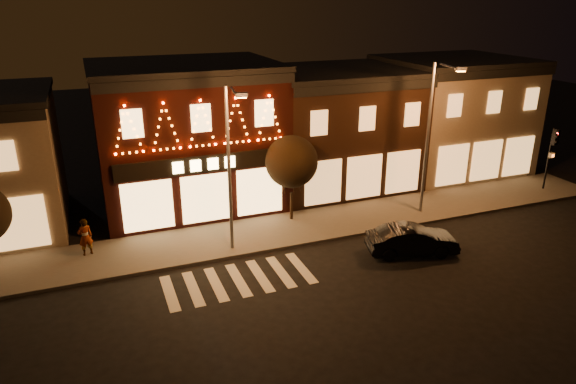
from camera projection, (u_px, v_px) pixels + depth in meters
ground at (268, 331)px, 19.44m from camera, size 120.00×120.00×0.00m
sidewalk_far at (254, 235)px, 27.06m from camera, size 44.00×4.00×0.15m
building_pulp at (188, 135)px, 30.14m from camera, size 10.20×8.34×8.30m
building_right_a at (335, 128)px, 33.53m from camera, size 9.20×8.28×7.50m
building_right_b at (450, 114)px, 36.53m from camera, size 9.20×8.28×7.80m
traffic_signal_far at (553, 146)px, 32.24m from camera, size 0.32×0.45×3.97m
streetlamp_mid at (231, 159)px, 23.70m from camera, size 0.60×1.81×7.89m
streetlamp_right at (432, 128)px, 27.95m from camera, size 0.75×1.91×8.36m
tree_right at (292, 162)px, 27.68m from camera, size 2.82×2.82×4.72m
dark_sedan at (412, 240)px, 25.03m from camera, size 4.57×2.55×1.42m
pedestrian at (85, 237)px, 24.55m from camera, size 0.77×0.61×1.84m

